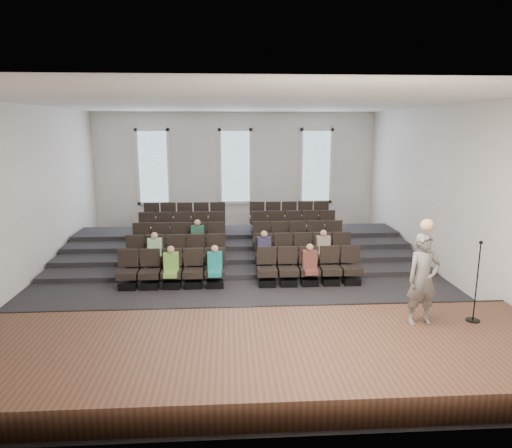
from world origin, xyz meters
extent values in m
plane|color=black|center=(0.00, 0.00, 0.00)|extent=(14.00, 14.00, 0.00)
cube|color=white|center=(0.00, 0.00, 5.01)|extent=(12.00, 14.00, 0.02)
cube|color=white|center=(0.00, 7.02, 2.50)|extent=(12.00, 0.04, 5.00)
cube|color=white|center=(0.00, -7.02, 2.50)|extent=(12.00, 0.04, 5.00)
cube|color=white|center=(-6.02, 0.00, 2.50)|extent=(0.04, 14.00, 5.00)
cube|color=white|center=(6.02, 0.00, 2.50)|extent=(0.04, 14.00, 5.00)
cube|color=#4C3420|center=(0.00, -5.10, 0.25)|extent=(11.80, 3.60, 0.50)
cube|color=black|center=(0.00, -3.33, 0.25)|extent=(11.80, 0.06, 0.52)
cube|color=black|center=(0.00, 2.33, 0.07)|extent=(11.80, 4.80, 0.15)
cube|color=black|center=(0.00, 2.85, 0.15)|extent=(11.80, 3.75, 0.30)
cube|color=black|center=(0.00, 3.38, 0.22)|extent=(11.80, 2.70, 0.45)
cube|color=black|center=(0.00, 3.90, 0.30)|extent=(11.80, 1.65, 0.60)
cube|color=black|center=(-3.13, -0.60, 0.10)|extent=(0.47, 0.43, 0.20)
cube|color=black|center=(-3.13, -0.60, 0.41)|extent=(0.55, 0.50, 0.19)
cube|color=black|center=(-3.13, -0.39, 0.82)|extent=(0.55, 0.08, 0.50)
cube|color=black|center=(-2.53, -0.60, 0.10)|extent=(0.47, 0.43, 0.20)
cube|color=black|center=(-2.53, -0.60, 0.41)|extent=(0.55, 0.50, 0.19)
cube|color=black|center=(-2.53, -0.39, 0.82)|extent=(0.55, 0.08, 0.50)
cube|color=black|center=(-1.93, -0.60, 0.10)|extent=(0.47, 0.43, 0.20)
cube|color=black|center=(-1.93, -0.60, 0.41)|extent=(0.55, 0.50, 0.19)
cube|color=black|center=(-1.93, -0.39, 0.82)|extent=(0.55, 0.08, 0.50)
cube|color=black|center=(-1.33, -0.60, 0.10)|extent=(0.47, 0.43, 0.20)
cube|color=black|center=(-1.33, -0.60, 0.41)|extent=(0.55, 0.50, 0.19)
cube|color=black|center=(-1.33, -0.39, 0.82)|extent=(0.55, 0.08, 0.50)
cube|color=black|center=(-0.73, -0.60, 0.10)|extent=(0.47, 0.43, 0.20)
cube|color=black|center=(-0.73, -0.60, 0.41)|extent=(0.55, 0.50, 0.19)
cube|color=black|center=(-0.73, -0.39, 0.82)|extent=(0.55, 0.08, 0.50)
cube|color=black|center=(0.73, -0.60, 0.10)|extent=(0.47, 0.43, 0.20)
cube|color=black|center=(0.73, -0.60, 0.41)|extent=(0.55, 0.50, 0.19)
cube|color=black|center=(0.73, -0.39, 0.82)|extent=(0.55, 0.08, 0.50)
cube|color=black|center=(1.33, -0.60, 0.10)|extent=(0.47, 0.43, 0.20)
cube|color=black|center=(1.33, -0.60, 0.41)|extent=(0.55, 0.50, 0.19)
cube|color=black|center=(1.33, -0.39, 0.82)|extent=(0.55, 0.08, 0.50)
cube|color=black|center=(1.93, -0.60, 0.10)|extent=(0.47, 0.43, 0.20)
cube|color=black|center=(1.93, -0.60, 0.41)|extent=(0.55, 0.50, 0.19)
cube|color=black|center=(1.93, -0.39, 0.82)|extent=(0.55, 0.08, 0.50)
cube|color=black|center=(2.53, -0.60, 0.10)|extent=(0.47, 0.43, 0.20)
cube|color=black|center=(2.53, -0.60, 0.41)|extent=(0.55, 0.50, 0.19)
cube|color=black|center=(2.53, -0.39, 0.82)|extent=(0.55, 0.08, 0.50)
cube|color=black|center=(3.13, -0.60, 0.10)|extent=(0.47, 0.43, 0.20)
cube|color=black|center=(3.13, -0.60, 0.41)|extent=(0.55, 0.50, 0.19)
cube|color=black|center=(3.13, -0.39, 0.82)|extent=(0.55, 0.08, 0.50)
cube|color=black|center=(-3.13, 0.45, 0.25)|extent=(0.47, 0.43, 0.20)
cube|color=black|center=(-3.13, 0.45, 0.56)|extent=(0.55, 0.50, 0.19)
cube|color=black|center=(-3.13, 0.66, 0.97)|extent=(0.55, 0.08, 0.50)
cube|color=black|center=(-2.53, 0.45, 0.25)|extent=(0.47, 0.43, 0.20)
cube|color=black|center=(-2.53, 0.45, 0.56)|extent=(0.55, 0.50, 0.19)
cube|color=black|center=(-2.53, 0.66, 0.97)|extent=(0.55, 0.08, 0.50)
cube|color=black|center=(-1.93, 0.45, 0.25)|extent=(0.47, 0.43, 0.20)
cube|color=black|center=(-1.93, 0.45, 0.56)|extent=(0.55, 0.50, 0.19)
cube|color=black|center=(-1.93, 0.66, 0.97)|extent=(0.55, 0.08, 0.50)
cube|color=black|center=(-1.33, 0.45, 0.25)|extent=(0.47, 0.43, 0.20)
cube|color=black|center=(-1.33, 0.45, 0.56)|extent=(0.55, 0.50, 0.19)
cube|color=black|center=(-1.33, 0.66, 0.97)|extent=(0.55, 0.08, 0.50)
cube|color=black|center=(-0.73, 0.45, 0.25)|extent=(0.47, 0.43, 0.20)
cube|color=black|center=(-0.73, 0.45, 0.56)|extent=(0.55, 0.50, 0.19)
cube|color=black|center=(-0.73, 0.66, 0.97)|extent=(0.55, 0.08, 0.50)
cube|color=black|center=(0.73, 0.45, 0.25)|extent=(0.47, 0.43, 0.20)
cube|color=black|center=(0.73, 0.45, 0.56)|extent=(0.55, 0.50, 0.19)
cube|color=black|center=(0.73, 0.66, 0.97)|extent=(0.55, 0.08, 0.50)
cube|color=black|center=(1.33, 0.45, 0.25)|extent=(0.47, 0.43, 0.20)
cube|color=black|center=(1.33, 0.45, 0.56)|extent=(0.55, 0.50, 0.19)
cube|color=black|center=(1.33, 0.66, 0.97)|extent=(0.55, 0.08, 0.50)
cube|color=black|center=(1.93, 0.45, 0.25)|extent=(0.47, 0.43, 0.20)
cube|color=black|center=(1.93, 0.45, 0.56)|extent=(0.55, 0.50, 0.19)
cube|color=black|center=(1.93, 0.66, 0.97)|extent=(0.55, 0.08, 0.50)
cube|color=black|center=(2.53, 0.45, 0.25)|extent=(0.47, 0.43, 0.20)
cube|color=black|center=(2.53, 0.45, 0.56)|extent=(0.55, 0.50, 0.19)
cube|color=black|center=(2.53, 0.66, 0.97)|extent=(0.55, 0.08, 0.50)
cube|color=black|center=(3.13, 0.45, 0.25)|extent=(0.47, 0.43, 0.20)
cube|color=black|center=(3.13, 0.45, 0.56)|extent=(0.55, 0.50, 0.19)
cube|color=black|center=(3.13, 0.66, 0.97)|extent=(0.55, 0.08, 0.50)
cube|color=black|center=(-3.13, 1.50, 0.40)|extent=(0.47, 0.42, 0.20)
cube|color=black|center=(-3.13, 1.50, 0.71)|extent=(0.55, 0.50, 0.19)
cube|color=black|center=(-3.13, 1.71, 1.12)|extent=(0.55, 0.08, 0.50)
cube|color=black|center=(-2.53, 1.50, 0.40)|extent=(0.47, 0.42, 0.20)
cube|color=black|center=(-2.53, 1.50, 0.71)|extent=(0.55, 0.50, 0.19)
cube|color=black|center=(-2.53, 1.71, 1.12)|extent=(0.55, 0.08, 0.50)
cube|color=black|center=(-1.93, 1.50, 0.40)|extent=(0.47, 0.42, 0.20)
cube|color=black|center=(-1.93, 1.50, 0.71)|extent=(0.55, 0.50, 0.19)
cube|color=black|center=(-1.93, 1.71, 1.12)|extent=(0.55, 0.08, 0.50)
cube|color=black|center=(-1.33, 1.50, 0.40)|extent=(0.47, 0.42, 0.20)
cube|color=black|center=(-1.33, 1.50, 0.71)|extent=(0.55, 0.50, 0.19)
cube|color=black|center=(-1.33, 1.71, 1.12)|extent=(0.55, 0.08, 0.50)
cube|color=black|center=(-0.73, 1.50, 0.40)|extent=(0.47, 0.42, 0.20)
cube|color=black|center=(-0.73, 1.50, 0.71)|extent=(0.55, 0.50, 0.19)
cube|color=black|center=(-0.73, 1.71, 1.12)|extent=(0.55, 0.08, 0.50)
cube|color=black|center=(0.73, 1.50, 0.40)|extent=(0.47, 0.42, 0.20)
cube|color=black|center=(0.73, 1.50, 0.71)|extent=(0.55, 0.50, 0.19)
cube|color=black|center=(0.73, 1.71, 1.12)|extent=(0.55, 0.08, 0.50)
cube|color=black|center=(1.33, 1.50, 0.40)|extent=(0.47, 0.42, 0.20)
cube|color=black|center=(1.33, 1.50, 0.71)|extent=(0.55, 0.50, 0.19)
cube|color=black|center=(1.33, 1.71, 1.12)|extent=(0.55, 0.08, 0.50)
cube|color=black|center=(1.93, 1.50, 0.40)|extent=(0.47, 0.42, 0.20)
cube|color=black|center=(1.93, 1.50, 0.71)|extent=(0.55, 0.50, 0.19)
cube|color=black|center=(1.93, 1.71, 1.12)|extent=(0.55, 0.08, 0.50)
cube|color=black|center=(2.53, 1.50, 0.40)|extent=(0.47, 0.42, 0.20)
cube|color=black|center=(2.53, 1.50, 0.71)|extent=(0.55, 0.50, 0.19)
cube|color=black|center=(2.53, 1.71, 1.12)|extent=(0.55, 0.08, 0.50)
cube|color=black|center=(3.13, 1.50, 0.40)|extent=(0.47, 0.42, 0.20)
cube|color=black|center=(3.13, 1.50, 0.71)|extent=(0.55, 0.50, 0.19)
cube|color=black|center=(3.13, 1.71, 1.12)|extent=(0.55, 0.08, 0.50)
cube|color=black|center=(-3.13, 2.55, 0.55)|extent=(0.47, 0.42, 0.20)
cube|color=black|center=(-3.13, 2.55, 0.86)|extent=(0.55, 0.50, 0.19)
cube|color=black|center=(-3.13, 2.76, 1.27)|extent=(0.55, 0.08, 0.50)
cube|color=black|center=(-2.53, 2.55, 0.55)|extent=(0.47, 0.42, 0.20)
cube|color=black|center=(-2.53, 2.55, 0.86)|extent=(0.55, 0.50, 0.19)
cube|color=black|center=(-2.53, 2.76, 1.27)|extent=(0.55, 0.08, 0.50)
cube|color=black|center=(-1.93, 2.55, 0.55)|extent=(0.47, 0.42, 0.20)
cube|color=black|center=(-1.93, 2.55, 0.86)|extent=(0.55, 0.50, 0.19)
cube|color=black|center=(-1.93, 2.76, 1.27)|extent=(0.55, 0.08, 0.50)
cube|color=black|center=(-1.33, 2.55, 0.55)|extent=(0.47, 0.42, 0.20)
cube|color=black|center=(-1.33, 2.55, 0.86)|extent=(0.55, 0.50, 0.19)
cube|color=black|center=(-1.33, 2.76, 1.27)|extent=(0.55, 0.08, 0.50)
cube|color=black|center=(-0.73, 2.55, 0.55)|extent=(0.47, 0.42, 0.20)
cube|color=black|center=(-0.73, 2.55, 0.86)|extent=(0.55, 0.50, 0.19)
cube|color=black|center=(-0.73, 2.76, 1.27)|extent=(0.55, 0.08, 0.50)
cube|color=black|center=(0.73, 2.55, 0.55)|extent=(0.47, 0.42, 0.20)
cube|color=black|center=(0.73, 2.55, 0.86)|extent=(0.55, 0.50, 0.19)
cube|color=black|center=(0.73, 2.76, 1.27)|extent=(0.55, 0.08, 0.50)
cube|color=black|center=(1.33, 2.55, 0.55)|extent=(0.47, 0.42, 0.20)
cube|color=black|center=(1.33, 2.55, 0.86)|extent=(0.55, 0.50, 0.19)
cube|color=black|center=(1.33, 2.76, 1.27)|extent=(0.55, 0.08, 0.50)
cube|color=black|center=(1.93, 2.55, 0.55)|extent=(0.47, 0.42, 0.20)
cube|color=black|center=(1.93, 2.55, 0.86)|extent=(0.55, 0.50, 0.19)
cube|color=black|center=(1.93, 2.76, 1.27)|extent=(0.55, 0.08, 0.50)
cube|color=black|center=(2.53, 2.55, 0.55)|extent=(0.47, 0.42, 0.20)
cube|color=black|center=(2.53, 2.55, 0.86)|extent=(0.55, 0.50, 0.19)
cube|color=black|center=(2.53, 2.76, 1.27)|extent=(0.55, 0.08, 0.50)
cube|color=black|center=(3.13, 2.55, 0.55)|extent=(0.47, 0.42, 0.20)
cube|color=black|center=(3.13, 2.55, 0.86)|extent=(0.55, 0.50, 0.19)
cube|color=black|center=(3.13, 2.76, 1.27)|extent=(0.55, 0.08, 0.50)
cube|color=black|center=(-3.13, 3.60, 0.70)|extent=(0.47, 0.42, 0.20)
cube|color=black|center=(-3.13, 3.60, 1.01)|extent=(0.55, 0.50, 0.19)
cube|color=black|center=(-3.13, 3.81, 1.42)|extent=(0.55, 0.08, 0.50)
cube|color=black|center=(-2.53, 3.60, 0.70)|extent=(0.47, 0.42, 0.20)
cube|color=black|center=(-2.53, 3.60, 1.01)|extent=(0.55, 0.50, 0.19)
cube|color=black|center=(-2.53, 3.81, 1.42)|extent=(0.55, 0.08, 0.50)
cube|color=black|center=(-1.93, 3.60, 0.70)|extent=(0.47, 0.42, 0.20)
cube|color=black|center=(-1.93, 3.60, 1.01)|extent=(0.55, 0.50, 0.19)
cube|color=black|center=(-1.93, 3.81, 1.42)|extent=(0.55, 0.08, 0.50)
cube|color=black|center=(-1.33, 3.60, 0.70)|extent=(0.47, 0.42, 0.20)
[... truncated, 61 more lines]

